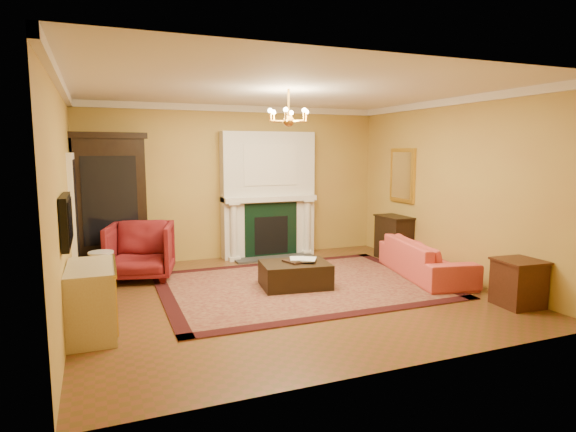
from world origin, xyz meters
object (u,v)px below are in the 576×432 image
leather_ottoman (295,275)px  console_table (394,238)px  commode (92,300)px  pedestal_table (102,270)px  china_cabinet (110,206)px  coral_sofa (426,252)px  end_table (518,284)px  wingback_armchair (141,248)px

leather_ottoman → console_table: bearing=30.8°
commode → pedestal_table: bearing=86.4°
china_cabinet → commode: bearing=-102.4°
coral_sofa → end_table: bearing=-161.9°
wingback_armchair → coral_sofa: size_ratio=0.49×
wingback_armchair → commode: (-0.75, -2.30, -0.11)m
china_cabinet → console_table: 5.36m
console_table → end_table: bearing=-91.5°
wingback_armchair → leather_ottoman: wingback_armchair is taller
end_table → pedestal_table: bearing=152.9°
china_cabinet → commode: china_cabinet is taller
wingback_armchair → leather_ottoman: size_ratio=1.01×
wingback_armchair → commode: 2.43m
console_table → coral_sofa: bearing=-101.5°
pedestal_table → commode: commode is taller
end_table → china_cabinet: bearing=140.5°
wingback_armchair → console_table: 4.77m
china_cabinet → pedestal_table: 1.70m
wingback_armchair → commode: bearing=-94.0°
pedestal_table → commode: bearing=-94.7°
wingback_armchair → end_table: 5.80m
wingback_armchair → coral_sofa: wingback_armchair is taller
pedestal_table → coral_sofa: 5.21m
commode → end_table: 5.56m
coral_sofa → console_table: coral_sofa is taller
coral_sofa → end_table: coral_sofa is taller
commode → end_table: (5.45, -1.10, -0.10)m
china_cabinet → leather_ottoman: size_ratio=2.25×
coral_sofa → leather_ottoman: size_ratio=2.06×
wingback_armchair → commode: size_ratio=0.95×
china_cabinet → end_table: bearing=-45.8°
pedestal_table → commode: 1.63m
china_cabinet → pedestal_table: (-0.20, -1.50, -0.79)m
end_table → leather_ottoman: (-2.51, 1.97, -0.10)m
commode → leather_ottoman: 3.07m
pedestal_table → coral_sofa: bearing=-10.6°
commode → coral_sofa: bearing=8.3°
commode → leather_ottoman: (2.94, 0.88, -0.20)m
pedestal_table → leather_ottoman: size_ratio=0.63×
china_cabinet → console_table: size_ratio=2.82×
commode → end_table: size_ratio=1.76×
china_cabinet → leather_ottoman: 3.57m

